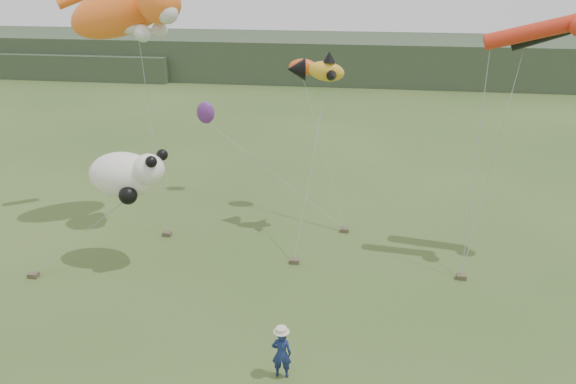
# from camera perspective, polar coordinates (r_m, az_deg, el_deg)

# --- Properties ---
(ground) EXTENTS (120.00, 120.00, 0.00)m
(ground) POSITION_cam_1_polar(r_m,az_deg,el_deg) (17.76, -1.71, -14.43)
(ground) COLOR #385123
(ground) RESTS_ON ground
(headland) EXTENTS (90.00, 13.00, 4.00)m
(headland) POSITION_cam_1_polar(r_m,az_deg,el_deg) (59.67, 3.24, 13.45)
(headland) COLOR #2D3D28
(headland) RESTS_ON ground
(festival_attendant) EXTENTS (0.56, 0.38, 1.49)m
(festival_attendant) POSITION_cam_1_polar(r_m,az_deg,el_deg) (15.87, -0.66, -16.09)
(festival_attendant) COLOR navy
(festival_attendant) RESTS_ON ground
(sandbag_anchors) EXTENTS (15.76, 5.83, 0.17)m
(sandbag_anchors) POSITION_cam_1_polar(r_m,az_deg,el_deg) (22.12, -2.83, -6.31)
(sandbag_anchors) COLOR brown
(sandbag_anchors) RESTS_ON ground
(cat_kite) EXTENTS (5.87, 4.24, 3.31)m
(cat_kite) POSITION_cam_1_polar(r_m,az_deg,el_deg) (23.96, -15.57, 17.61)
(cat_kite) COLOR orange
(cat_kite) RESTS_ON ground
(fish_kite) EXTENTS (2.45, 1.61, 1.25)m
(fish_kite) POSITION_cam_1_polar(r_m,az_deg,el_deg) (22.54, 2.79, 12.29)
(fish_kite) COLOR gold
(fish_kite) RESTS_ON ground
(tube_kites) EXTENTS (4.72, 2.15, 1.79)m
(tube_kites) POSITION_cam_1_polar(r_m,az_deg,el_deg) (21.92, 25.96, 14.78)
(tube_kites) COLOR black
(tube_kites) RESTS_ON ground
(panda_kite) EXTENTS (2.98, 1.93, 1.85)m
(panda_kite) POSITION_cam_1_polar(r_m,az_deg,el_deg) (21.12, -16.04, 1.70)
(panda_kite) COLOR white
(panda_kite) RESTS_ON ground
(misc_kites) EXTENTS (5.94, 2.06, 3.41)m
(misc_kites) POSITION_cam_1_polar(r_m,az_deg,el_deg) (26.01, -3.53, 10.29)
(misc_kites) COLOR #F54E14
(misc_kites) RESTS_ON ground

